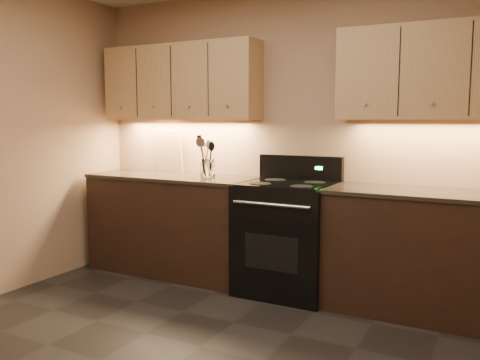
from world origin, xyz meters
name	(u,v)px	position (x,y,z in m)	size (l,w,h in m)	color
wall_back	(294,137)	(0.00, 2.00, 1.30)	(4.00, 0.04, 2.60)	#A37F60
counter_left	(173,224)	(-1.10, 1.70, 0.47)	(1.62, 0.62, 0.93)	black
counter_right	(426,253)	(1.18, 1.70, 0.47)	(1.46, 0.62, 0.93)	black
stove	(287,236)	(0.08, 1.68, 0.48)	(0.76, 0.68, 1.14)	black
upper_cab_left	(180,82)	(-1.10, 1.85, 1.80)	(1.60, 0.30, 0.70)	tan
upper_cab_right	(437,72)	(1.18, 1.85, 1.80)	(1.44, 0.30, 0.70)	tan
outlet_plate	(173,153)	(-1.30, 1.99, 1.12)	(0.09, 0.01, 0.12)	#B2B5BA
utensil_crock	(208,169)	(-0.73, 1.73, 1.01)	(0.15, 0.15, 0.17)	white
cutting_board	(168,151)	(-1.33, 1.96, 1.14)	(0.33, 0.02, 0.42)	tan
wooden_spoon	(203,158)	(-0.76, 1.71, 1.11)	(0.06, 0.06, 0.32)	tan
black_spoon	(209,159)	(-0.73, 1.75, 1.10)	(0.06, 0.06, 0.30)	black
black_turner	(206,155)	(-0.73, 1.70, 1.14)	(0.08, 0.08, 0.38)	black
steel_spatula	(212,157)	(-0.70, 1.75, 1.11)	(0.08, 0.08, 0.34)	silver
steel_skimmer	(211,157)	(-0.69, 1.72, 1.12)	(0.09, 0.09, 0.34)	silver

